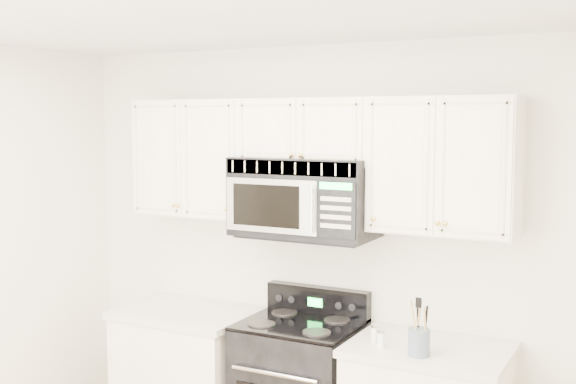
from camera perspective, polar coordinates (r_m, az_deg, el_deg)
The scene contains 7 objects.
room at distance 3.10m, azimuth -11.44°, elevation -10.19°, with size 3.51×3.51×2.61m.
base_cabinet_left at distance 4.92m, azimuth -7.77°, elevation -14.74°, with size 0.86×0.65×0.92m.
upper_cabinets at distance 4.33m, azimuth 1.76°, elevation 2.96°, with size 2.44×0.37×0.75m.
microwave at distance 4.31m, azimuth 1.34°, elevation -0.38°, with size 0.85×0.47×0.47m.
utensil_crock at distance 3.89m, azimuth 10.31°, elevation -11.50°, with size 0.11×0.11×0.31m.
shaker_salt at distance 3.99m, azimuth 7.37°, elevation -11.43°, with size 0.04×0.04×0.10m.
shaker_pepper at distance 4.08m, azimuth 6.87°, elevation -11.02°, with size 0.04×0.04×0.10m.
Camera 1 is at (1.89, -2.30, 2.15)m, focal length 45.00 mm.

